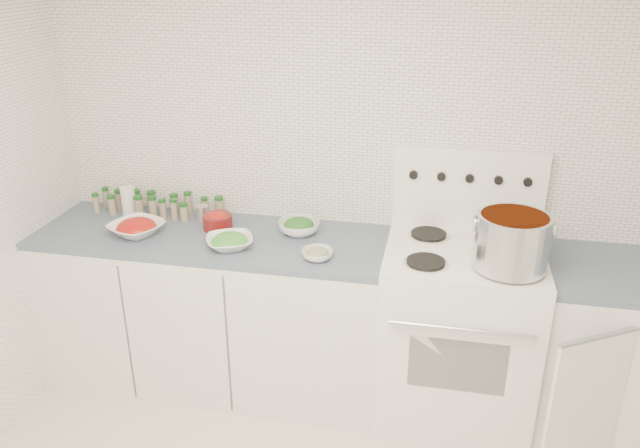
{
  "coord_description": "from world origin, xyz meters",
  "views": [
    {
      "loc": [
        0.33,
        -1.62,
        2.24
      ],
      "look_at": [
        -0.23,
        1.14,
        1.03
      ],
      "focal_mm": 35.0,
      "sensor_mm": 36.0,
      "label": 1
    }
  ],
  "objects_px": {
    "stock_pot": "(512,239)",
    "stove": "(457,328)",
    "bowl_tomato": "(136,228)",
    "bowl_snowpea": "(230,241)"
  },
  "relations": [
    {
      "from": "bowl_tomato",
      "to": "stock_pot",
      "type": "bearing_deg",
      "value": -2.76
    },
    {
      "from": "stove",
      "to": "bowl_tomato",
      "type": "bearing_deg",
      "value": -177.66
    },
    {
      "from": "bowl_tomato",
      "to": "bowl_snowpea",
      "type": "distance_m",
      "value": 0.53
    },
    {
      "from": "stock_pot",
      "to": "bowl_tomato",
      "type": "height_order",
      "value": "stock_pot"
    },
    {
      "from": "stock_pot",
      "to": "bowl_snowpea",
      "type": "bearing_deg",
      "value": 178.51
    },
    {
      "from": "bowl_tomato",
      "to": "bowl_snowpea",
      "type": "bearing_deg",
      "value": -5.98
    },
    {
      "from": "bowl_snowpea",
      "to": "stove",
      "type": "bearing_deg",
      "value": 6.15
    },
    {
      "from": "stock_pot",
      "to": "bowl_snowpea",
      "type": "distance_m",
      "value": 1.35
    },
    {
      "from": "stock_pot",
      "to": "stove",
      "type": "bearing_deg",
      "value": 140.05
    },
    {
      "from": "stove",
      "to": "stock_pot",
      "type": "height_order",
      "value": "stove"
    }
  ]
}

